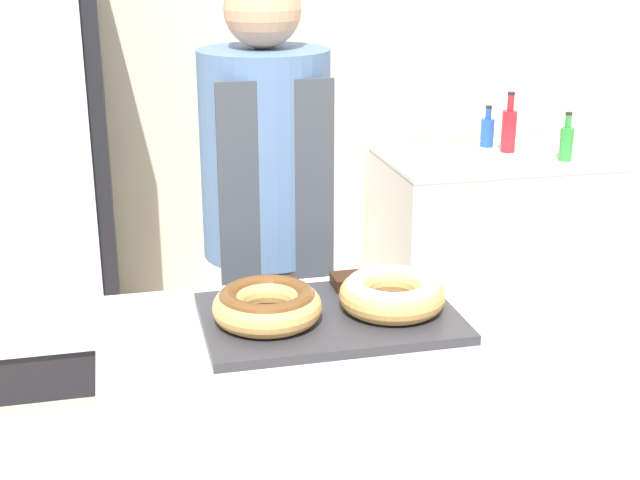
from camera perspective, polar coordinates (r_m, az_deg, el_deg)
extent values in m
cube|color=beige|center=(4.12, -6.70, 12.76)|extent=(8.00, 0.06, 2.70)
cube|color=beige|center=(2.41, 0.57, -14.94)|extent=(1.12, 0.60, 0.89)
cube|color=#2D2D33|center=(2.19, 0.61, -4.99)|extent=(0.62, 0.42, 0.02)
torus|color=tan|center=(2.13, -3.40, -4.28)|extent=(0.26, 0.26, 0.08)
torus|color=brown|center=(2.12, -3.41, -3.76)|extent=(0.23, 0.23, 0.05)
torus|color=tan|center=(2.20, 4.64, -3.53)|extent=(0.26, 0.26, 0.08)
torus|color=#EFADC6|center=(2.19, 4.65, -3.03)|extent=(0.23, 0.23, 0.05)
cube|color=black|center=(2.30, -2.50, -3.02)|extent=(0.08, 0.08, 0.03)
cube|color=black|center=(2.34, 1.82, -2.64)|extent=(0.08, 0.08, 0.03)
cylinder|color=#4C4C51|center=(2.98, -3.24, -8.39)|extent=(0.28, 0.28, 0.84)
cylinder|color=#4C6B99|center=(2.72, -3.52, 5.51)|extent=(0.40, 0.40, 0.63)
cube|color=#383D47|center=(2.68, -2.67, -3.95)|extent=(0.34, 0.02, 1.32)
sphere|color=tan|center=(2.65, -3.71, 14.56)|extent=(0.23, 0.23, 0.23)
cube|color=black|center=(3.81, -18.51, 4.44)|extent=(0.69, 0.65, 1.79)
cube|color=silver|center=(3.47, -18.98, 3.66)|extent=(0.57, 0.02, 1.43)
cube|color=silver|center=(4.28, 10.73, -0.09)|extent=(1.00, 0.66, 0.83)
cube|color=gray|center=(4.17, 11.06, 5.03)|extent=(1.00, 0.66, 0.01)
cylinder|color=#2D8C38|center=(4.14, 15.48, 5.94)|extent=(0.06, 0.06, 0.15)
cylinder|color=#2D8C38|center=(4.12, 15.61, 7.34)|extent=(0.03, 0.03, 0.06)
cylinder|color=black|center=(4.11, 15.65, 7.81)|extent=(0.03, 0.03, 0.01)
cylinder|color=red|center=(4.24, 11.99, 6.81)|extent=(0.07, 0.07, 0.19)
cylinder|color=red|center=(4.22, 12.11, 8.58)|extent=(0.03, 0.03, 0.07)
cylinder|color=black|center=(4.21, 12.15, 9.16)|extent=(0.03, 0.03, 0.01)
cylinder|color=#1E4CB2|center=(4.33, 10.66, 6.76)|extent=(0.06, 0.06, 0.13)
cylinder|color=#1E4CB2|center=(4.32, 10.73, 7.96)|extent=(0.03, 0.03, 0.05)
cylinder|color=black|center=(4.31, 10.76, 8.37)|extent=(0.03, 0.03, 0.01)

